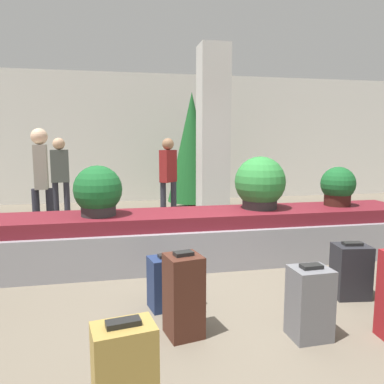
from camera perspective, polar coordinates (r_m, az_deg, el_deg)
ground_plane at (r=3.69m, az=4.19°, el=-16.75°), size 18.00×18.00×0.00m
back_wall at (r=9.66m, az=-6.00°, el=8.18°), size 18.00×0.06×3.20m
carousel at (r=4.79m, az=0.00°, el=-6.97°), size 6.04×0.94×0.65m
pillar at (r=6.81m, az=3.21°, el=8.37°), size 0.52×0.52×3.20m
suitcase_0 at (r=4.07m, az=23.04°, el=-10.99°), size 0.36×0.31×0.56m
suitcase_1 at (r=3.56m, az=-3.45°, el=-13.49°), size 0.41×0.31×0.51m
suitcase_2 at (r=3.05m, az=-1.29°, el=-15.46°), size 0.31×0.32×0.69m
suitcase_4 at (r=2.22m, az=-10.22°, el=-26.15°), size 0.36×0.27×0.62m
suitcase_6 at (r=3.17m, az=17.50°, el=-15.80°), size 0.31×0.27×0.59m
potted_plant_0 at (r=4.98m, az=10.32°, el=1.22°), size 0.66×0.66×0.69m
potted_plant_1 at (r=5.51m, az=21.35°, el=0.80°), size 0.47×0.47×0.53m
potted_plant_2 at (r=4.57m, az=-14.14°, el=0.02°), size 0.57×0.57×0.60m
traveler_0 at (r=7.08m, az=-3.65°, el=2.95°), size 0.35×0.35×1.58m
traveler_1 at (r=6.00m, az=-21.98°, el=2.45°), size 0.31×0.34×1.72m
traveler_2 at (r=7.42m, az=-19.45°, el=2.78°), size 0.34×0.22×1.59m
decorated_tree at (r=8.37m, az=-0.03°, el=6.79°), size 1.08×1.08×2.59m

